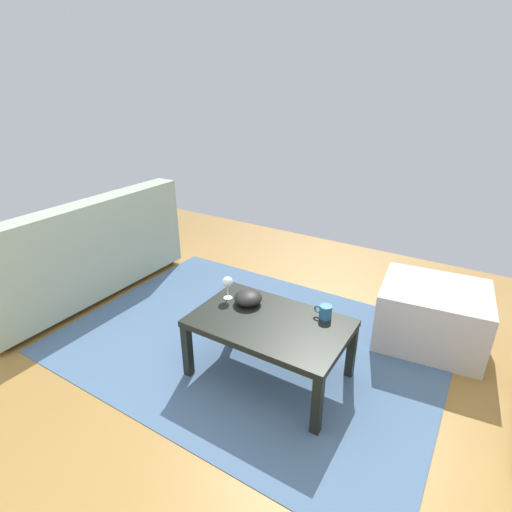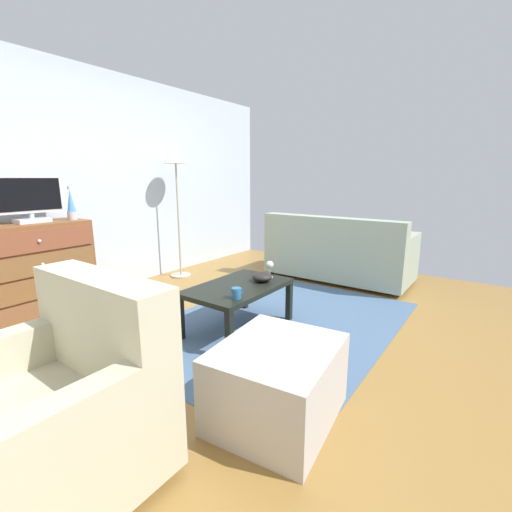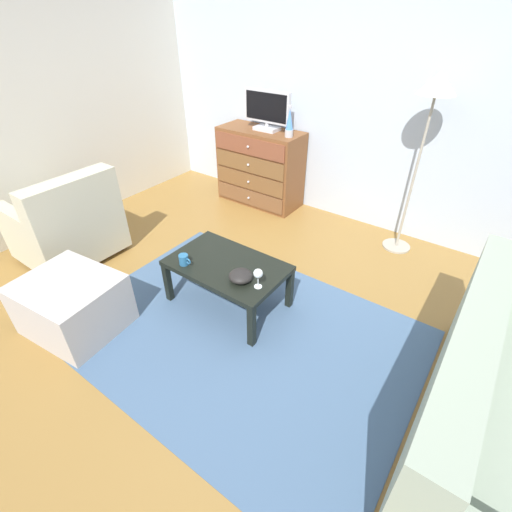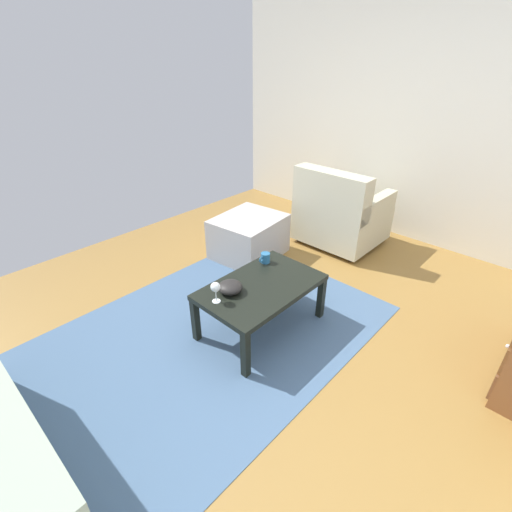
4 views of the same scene
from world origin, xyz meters
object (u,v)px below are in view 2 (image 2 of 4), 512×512
Objects in this scene: dresser at (32,272)px; wine_glass at (270,265)px; standing_lamp at (176,169)px; couch_large at (337,254)px; armchair at (59,408)px; bowl_decorative at (262,277)px; mug at (237,293)px; lava_lamp at (71,205)px; coffee_table at (238,291)px; tv at (29,198)px; ottoman at (277,382)px.

dresser reaches higher than wine_glass.
couch_large is at bearing -58.52° from standing_lamp.
dresser is at bearing 70.05° from armchair.
standing_lamp reaches higher than bowl_decorative.
dresser is at bearing 108.33° from mug.
bowl_decorative is (-0.15, -0.01, -0.08)m from wine_glass.
lava_lamp is 1.44m from standing_lamp.
dresser is 5.69× the size of bowl_decorative.
coffee_table is at bearing 12.00° from armchair.
standing_lamp is (1.72, -0.07, 0.30)m from tv.
couch_large is at bearing -35.94° from lava_lamp.
mug is at bearing -83.00° from lava_lamp.
lava_lamp is at bearing 179.79° from standing_lamp.
standing_lamp is (1.80, -0.05, 0.98)m from dresser.
armchair is at bearing -172.36° from bowl_decorative.
bowl_decorative is 1.31m from ottoman.
coffee_table is (0.50, -1.71, -0.70)m from lava_lamp.
standing_lamp is at bearing 62.71° from coffee_table.
coffee_table is at bearing -73.60° from lava_lamp.
armchair is 3.47m from standing_lamp.
mug is (0.65, -1.96, -0.01)m from dresser.
ottoman is at bearing -88.94° from tv.
tv reaches higher than wine_glass.
dresser is at bearing 117.60° from coffee_table.
dresser is 6.54× the size of wine_glass.
bowl_decorative is 0.11× the size of standing_lamp.
dresser is at bearing 92.66° from ottoman.
mug is (-0.64, -0.11, -0.07)m from wine_glass.
bowl_decorative is at bearing 7.64° from armchair.
dresser is at bearing -161.96° from tv.
standing_lamp is at bearing 74.09° from wine_glass.
lava_lamp is at bearing 144.06° from couch_large.
lava_lamp is 0.35× the size of coffee_table.
dresser is 1.98m from coffee_table.
couch_large is (2.49, -1.80, -0.72)m from lava_lamp.
mug is 2.44m from standing_lamp.
tv is 2.27m from bowl_decorative.
tv is 0.35× the size of standing_lamp.
armchair is (-2.05, -0.27, -0.17)m from wine_glass.
lava_lamp is 2.05m from bowl_decorative.
armchair is at bearing -172.52° from wine_glass.
wine_glass is 1.45m from ottoman.
mug is 0.63× the size of bowl_decorative.
lava_lamp is at bearing 60.30° from armchair.
mug is at bearing -169.95° from wine_glass.
couch_large is 2.60× the size of ottoman.
bowl_decorative is 2.17m from standing_lamp.
wine_glass reaches higher than bowl_decorative.
coffee_table is at bearing -117.29° from standing_lamp.
ottoman is (-1.16, -0.82, -0.31)m from wine_glass.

